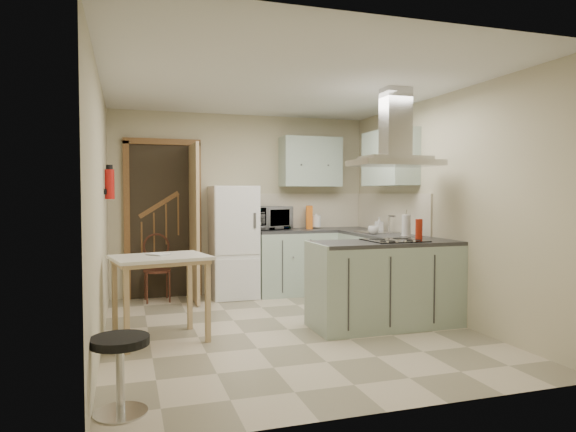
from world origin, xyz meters
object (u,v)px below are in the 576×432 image
object	(u,v)px
bentwood_chair	(157,271)
microwave	(268,218)
peninsula	(386,284)
extractor_hood	(395,163)
fridge	(233,242)
drop_leaf_table	(161,298)
stool	(120,375)

from	to	relation	value
bentwood_chair	microwave	bearing A→B (deg)	-1.48
bentwood_chair	peninsula	bearing A→B (deg)	-45.06
peninsula	extractor_hood	size ratio (longest dim) A/B	1.72
bentwood_chair	extractor_hood	bearing A→B (deg)	-43.81
fridge	microwave	distance (m)	0.60
extractor_hood	microwave	world-z (taller)	extractor_hood
drop_leaf_table	stool	size ratio (longest dim) A/B	1.73
microwave	fridge	bearing A→B (deg)	167.14
fridge	peninsula	world-z (taller)	fridge
drop_leaf_table	microwave	distance (m)	2.55
stool	extractor_hood	bearing A→B (deg)	27.31
bentwood_chair	stool	world-z (taller)	bentwood_chair
fridge	drop_leaf_table	xyz separation A→B (m)	(-1.07, -1.81, -0.34)
bentwood_chair	microwave	size ratio (longest dim) A/B	1.37
peninsula	microwave	xyz separation A→B (m)	(-0.72, 2.06, 0.61)
fridge	peninsula	bearing A→B (deg)	-58.26
peninsula	bentwood_chair	size ratio (longest dim) A/B	1.96
fridge	stool	xyz separation A→B (m)	(-1.43, -3.40, -0.50)
peninsula	extractor_hood	world-z (taller)	extractor_hood
drop_leaf_table	stool	xyz separation A→B (m)	(-0.35, -1.59, -0.16)
extractor_hood	microwave	xyz separation A→B (m)	(-0.82, 2.06, -0.66)
fridge	bentwood_chair	world-z (taller)	fridge
drop_leaf_table	bentwood_chair	size ratio (longest dim) A/B	1.09
stool	microwave	bearing A→B (deg)	60.92
extractor_hood	drop_leaf_table	world-z (taller)	extractor_hood
fridge	drop_leaf_table	size ratio (longest dim) A/B	1.73
stool	microwave	world-z (taller)	microwave
peninsula	bentwood_chair	world-z (taller)	peninsula
extractor_hood	stool	distance (m)	3.43
fridge	peninsula	xyz separation A→B (m)	(1.22, -1.98, -0.30)
peninsula	drop_leaf_table	bearing A→B (deg)	175.89
extractor_hood	bentwood_chair	xyz separation A→B (m)	(-2.32, 2.02, -1.32)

